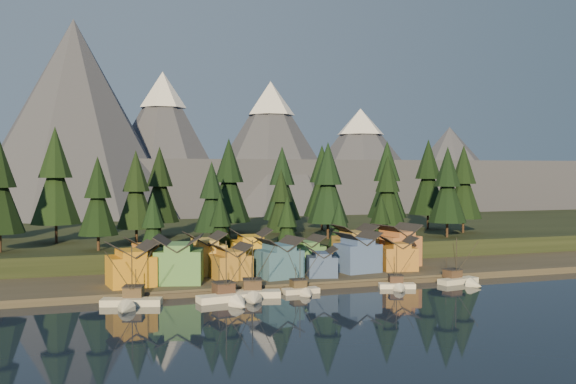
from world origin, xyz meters
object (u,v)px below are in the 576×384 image
object	(u,v)px
boat_6	(462,275)
boat_1	(230,290)
boat_2	(253,287)
house_front_0	(131,263)
boat_3	(302,284)
house_back_1	(205,252)
house_back_0	(145,256)
house_front_1	(179,258)
boat_0	(130,294)
boat_5	(398,280)

from	to	relation	value
boat_6	boat_1	bearing A→B (deg)	171.68
boat_1	boat_6	distance (m)	53.27
boat_2	house_front_0	xyz separation A→B (m)	(-22.34, 13.17, 3.86)
boat_3	boat_6	bearing A→B (deg)	-2.73
boat_2	house_front_0	world-z (taller)	boat_2
boat_1	boat_3	xyz separation A→B (m)	(15.86, 3.38, -0.26)
house_back_1	house_back_0	bearing A→B (deg)	171.01
boat_1	house_front_1	bearing A→B (deg)	106.07
boat_0	house_back_1	xyz separation A→B (m)	(18.45, 22.88, 4.23)
boat_1	house_back_1	size ratio (longest dim) A/B	1.39
boat_6	house_back_0	size ratio (longest dim) A/B	1.25
boat_6	house_back_1	distance (m)	57.82
house_front_0	house_back_0	size ratio (longest dim) A/B	1.12
boat_1	house_back_0	size ratio (longest dim) A/B	1.47
boat_3	house_front_0	size ratio (longest dim) A/B	1.01
boat_0	house_front_0	size ratio (longest dim) A/B	1.23
boat_6	house_back_1	size ratio (longest dim) A/B	1.19
boat_2	house_back_1	bearing A→B (deg)	115.67
house_front_0	house_back_1	bearing A→B (deg)	20.52
boat_5	house_back_1	bearing A→B (deg)	166.61
house_back_0	house_front_1	bearing A→B (deg)	-69.12
boat_0	boat_6	distance (m)	71.73
boat_3	house_back_0	bearing A→B (deg)	139.93
boat_3	boat_5	size ratio (longest dim) A/B	1.03
boat_2	boat_6	distance (m)	48.10
boat_1	boat_2	size ratio (longest dim) A/B	1.05
house_front_0	boat_3	bearing A→B (deg)	-28.32
boat_0	boat_1	size ratio (longest dim) A/B	0.94
boat_1	house_back_0	world-z (taller)	boat_1
boat_2	house_back_0	bearing A→B (deg)	140.08
boat_0	house_front_1	world-z (taller)	house_front_1
house_back_0	house_back_1	size ratio (longest dim) A/B	0.95
boat_0	house_back_0	world-z (taller)	boat_0
boat_3	house_front_1	world-z (taller)	house_front_1
boat_5	house_front_1	distance (m)	46.63
boat_2	boat_3	world-z (taller)	boat_2
boat_0	house_back_1	distance (m)	29.70
boat_1	boat_3	world-z (taller)	boat_1
house_front_0	house_front_1	world-z (taller)	house_front_1
boat_1	house_back_1	distance (m)	25.20
boat_0	house_front_1	xyz separation A→B (m)	(11.24, 13.96, 4.46)
boat_0	house_front_1	size ratio (longest dim) A/B	1.07
house_front_0	house_back_0	bearing A→B (deg)	61.47
boat_3	house_back_1	bearing A→B (deg)	124.73
house_back_1	boat_2	bearing A→B (deg)	-79.90
boat_0	boat_5	bearing A→B (deg)	16.28
boat_0	boat_5	xyz separation A→B (m)	(55.57, 0.33, -0.33)
boat_6	house_back_0	bearing A→B (deg)	149.19
boat_0	house_back_0	distance (m)	25.17
house_front_1	house_front_0	bearing A→B (deg)	-161.91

